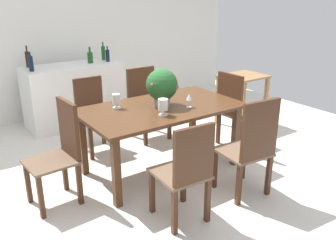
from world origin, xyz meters
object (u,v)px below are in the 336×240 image
Objects in this scene: crystal_vase_center_near at (163,105)px; wine_bottle_green at (31,63)px; chair_near_right at (251,145)px; chair_far_right at (145,100)px; wine_bottle_tall at (108,55)px; wine_bottle_clear at (90,57)px; wine_bottle_dark at (28,59)px; chair_near_left at (186,170)px; chair_far_left at (93,111)px; crystal_vase_left at (116,100)px; chair_foot_end at (235,107)px; dining_table at (161,115)px; flower_centerpiece at (162,86)px; side_table at (242,88)px; kitchen_counter at (74,95)px; wine_bottle_amber at (103,53)px; chair_head_end at (61,149)px; wine_glass at (189,98)px.

wine_bottle_green reaches higher than crystal_vase_center_near.
chair_near_right is 1.07× the size of chair_far_right.
wine_bottle_green reaches higher than wine_bottle_tall.
wine_bottle_dark reaches higher than wine_bottle_clear.
chair_far_left is (0.01, 1.97, -0.01)m from chair_near_left.
chair_near_left reaches higher than crystal_vase_left.
chair_far_left is 1.27m from wine_bottle_clear.
chair_foot_end is 3.03m from wine_bottle_dark.
crystal_vase_center_near reaches higher than dining_table.
flower_centerpiece reaches higher than chair_far_right.
chair_near_right reaches higher than crystal_vase_left.
crystal_vase_center_near is 0.56× the size of wine_bottle_dark.
wine_bottle_tall is (-0.05, 1.02, 0.48)m from chair_far_right.
crystal_vase_center_near is 0.71× the size of wine_bottle_clear.
side_table is (2.70, -1.42, -0.45)m from wine_bottle_green.
chair_near_right is 3.50m from wine_bottle_dark.
flower_centerpiece is at bearing -23.85° from crystal_vase_left.
wine_bottle_clear is (0.31, -0.01, 0.55)m from kitchen_counter.
wine_bottle_amber is at bearing 91.82° from chair_far_right.
chair_near_right reaches higher than kitchen_counter.
crystal_vase_center_near reaches higher than kitchen_counter.
kitchen_counter is (-0.26, 2.03, -0.53)m from flower_centerpiece.
wine_bottle_tall is 2.16m from side_table.
flower_centerpiece is 2.38× the size of crystal_vase_center_near.
wine_bottle_green is at bearing 114.39° from flower_centerpiece.
chair_near_left is at bearing 120.44° from chair_foot_end.
chair_head_end is 4.26× the size of wine_bottle_tall.
crystal_vase_center_near reaches higher than side_table.
wine_bottle_clear is (0.07, 2.06, 0.34)m from dining_table.
wine_bottle_amber is 2.27m from side_table.
chair_near_right is 4.36× the size of wine_bottle_tall.
wine_bottle_dark is 0.31m from wine_bottle_green.
chair_far_left is at bearing 101.54° from crystal_vase_center_near.
wine_bottle_amber is at bearing -84.20° from chair_near_right.
wine_bottle_green is (-2.00, 1.96, 0.49)m from chair_foot_end.
wine_bottle_dark reaches higher than wine_glass.
wine_bottle_amber is 0.17m from wine_bottle_tall.
wine_bottle_green is (-1.08, 2.15, 0.16)m from wine_glass.
wine_bottle_amber is (0.75, 1.20, 0.52)m from chair_far_left.
chair_near_right is 1.34× the size of side_table.
chair_far_left is at bearing -113.64° from wine_bottle_clear.
chair_near_right is 1.99m from chair_far_right.
chair_head_end is at bearing -99.25° from wine_bottle_green.
chair_far_right is 1.53m from side_table.
chair_foot_end is 2.84m from wine_bottle_green.
chair_near_left is 5.99× the size of crystal_vase_left.
flower_centerpiece is at bearing -65.61° from wine_bottle_green.
chair_foot_end is 1.06× the size of chair_far_left.
chair_foot_end is at bearing -49.16° from wine_bottle_dark.
wine_bottle_green is (-0.44, 0.97, 0.52)m from chair_far_left.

